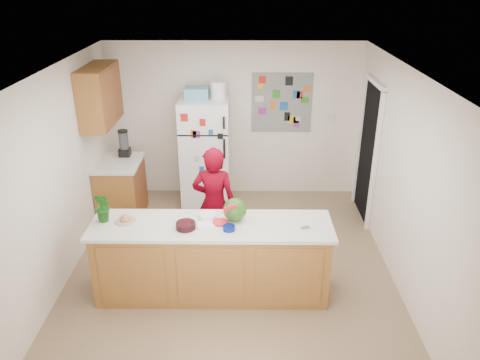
{
  "coord_description": "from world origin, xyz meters",
  "views": [
    {
      "loc": [
        0.16,
        -4.98,
        3.5
      ],
      "look_at": [
        0.11,
        0.2,
        1.14
      ],
      "focal_mm": 35.0,
      "sensor_mm": 36.0,
      "label": 1
    }
  ],
  "objects_px": {
    "person": "(214,204)",
    "watermelon": "(235,210)",
    "refrigerator": "(205,152)",
    "cherry_bowl": "(186,225)"
  },
  "relations": [
    {
      "from": "watermelon",
      "to": "refrigerator",
      "type": "bearing_deg",
      "value": 102.51
    },
    {
      "from": "refrigerator",
      "to": "person",
      "type": "bearing_deg",
      "value": -81.67
    },
    {
      "from": "refrigerator",
      "to": "cherry_bowl",
      "type": "distance_m",
      "value": 2.47
    },
    {
      "from": "cherry_bowl",
      "to": "watermelon",
      "type": "bearing_deg",
      "value": 17.39
    },
    {
      "from": "person",
      "to": "watermelon",
      "type": "bearing_deg",
      "value": 118.04
    },
    {
      "from": "person",
      "to": "watermelon",
      "type": "height_order",
      "value": "person"
    },
    {
      "from": "refrigerator",
      "to": "cherry_bowl",
      "type": "height_order",
      "value": "refrigerator"
    },
    {
      "from": "watermelon",
      "to": "cherry_bowl",
      "type": "relative_size",
      "value": 1.23
    },
    {
      "from": "refrigerator",
      "to": "cherry_bowl",
      "type": "xyz_separation_m",
      "value": [
        -0.02,
        -2.47,
        0.11
      ]
    },
    {
      "from": "refrigerator",
      "to": "watermelon",
      "type": "height_order",
      "value": "refrigerator"
    }
  ]
}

